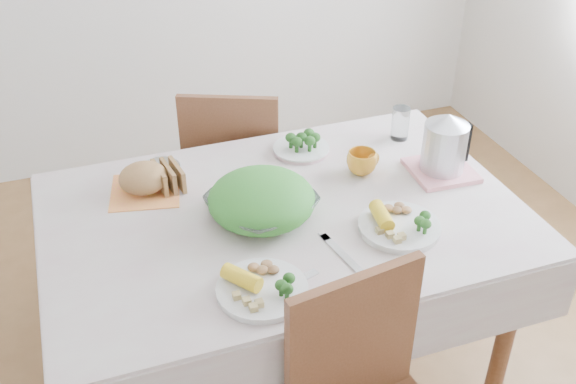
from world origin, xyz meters
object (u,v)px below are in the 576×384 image
object	(u,v)px
yellow_mug	(362,162)
dining_table	(285,302)
electric_kettle	(445,142)
chair_far	(238,169)
dinner_plate_right	(399,227)
dinner_plate_left	(262,290)
salad_bowl	(262,206)

from	to	relation	value
yellow_mug	dining_table	bearing A→B (deg)	-158.10
dining_table	electric_kettle	distance (m)	0.78
chair_far	dinner_plate_right	bearing A→B (deg)	127.35
dinner_plate_right	yellow_mug	xyz separation A→B (m)	(0.03, 0.34, 0.03)
dinner_plate_right	dinner_plate_left	bearing A→B (deg)	-164.68
dining_table	yellow_mug	xyz separation A→B (m)	(0.33, 0.13, 0.43)
dining_table	salad_bowl	xyz separation A→B (m)	(-0.07, -0.00, 0.43)
chair_far	electric_kettle	xyz separation A→B (m)	(0.54, -0.72, 0.42)
dinner_plate_left	electric_kettle	xyz separation A→B (m)	(0.77, 0.38, 0.11)
dinner_plate_left	dinner_plate_right	world-z (taller)	same
dining_table	dinner_plate_right	bearing A→B (deg)	-34.80
salad_bowl	yellow_mug	distance (m)	0.43
dinner_plate_left	dinner_plate_right	xyz separation A→B (m)	(0.48, 0.13, 0.00)
dinner_plate_left	chair_far	bearing A→B (deg)	78.01
dinner_plate_right	electric_kettle	size ratio (longest dim) A/B	1.21
dinner_plate_right	dining_table	bearing A→B (deg)	145.20
salad_bowl	dinner_plate_left	size ratio (longest dim) A/B	1.25
dining_table	dinner_plate_left	xyz separation A→B (m)	(-0.18, -0.34, 0.40)
chair_far	dinner_plate_left	world-z (taller)	chair_far
dinner_plate_left	electric_kettle	world-z (taller)	electric_kettle
chair_far	salad_bowl	distance (m)	0.85
chair_far	yellow_mug	bearing A→B (deg)	136.72
dinner_plate_left	yellow_mug	size ratio (longest dim) A/B	2.41
salad_bowl	dinner_plate_right	world-z (taller)	salad_bowl
dinner_plate_left	yellow_mug	distance (m)	0.70
dinner_plate_left	electric_kettle	bearing A→B (deg)	26.27
chair_far	dinner_plate_right	size ratio (longest dim) A/B	3.54
salad_bowl	electric_kettle	xyz separation A→B (m)	(0.66, 0.04, 0.08)
electric_kettle	dining_table	bearing A→B (deg)	-176.15
dinner_plate_right	electric_kettle	bearing A→B (deg)	40.61
dining_table	dinner_plate_right	world-z (taller)	dinner_plate_right
dinner_plate_right	yellow_mug	distance (m)	0.34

